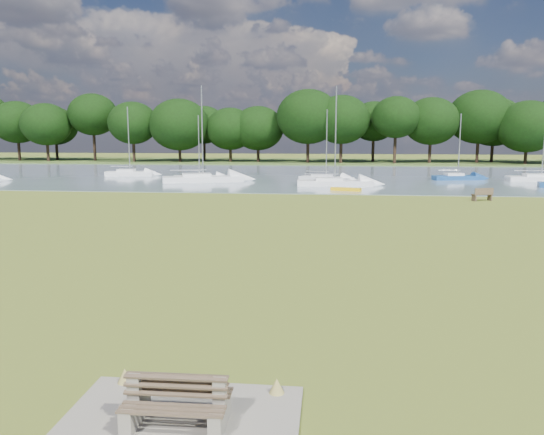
# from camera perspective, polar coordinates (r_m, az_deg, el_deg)

# --- Properties ---
(ground) EXTENTS (220.00, 220.00, 0.00)m
(ground) POSITION_cam_1_polar(r_m,az_deg,el_deg) (23.01, -0.31, -3.73)
(ground) COLOR olive
(river) EXTENTS (220.00, 40.00, 0.10)m
(river) POSITION_cam_1_polar(r_m,az_deg,el_deg) (64.55, 3.94, 4.52)
(river) COLOR slate
(river) RESTS_ON ground
(far_bank) EXTENTS (220.00, 20.00, 0.40)m
(far_bank) POSITION_cam_1_polar(r_m,az_deg,el_deg) (94.46, 4.68, 5.95)
(far_bank) COLOR #4C6626
(far_bank) RESTS_ON ground
(concrete_pad) EXTENTS (4.20, 3.20, 0.10)m
(concrete_pad) POSITION_cam_1_polar(r_m,az_deg,el_deg) (10.04, -10.10, -21.26)
(concrete_pad) COLOR gray
(concrete_pad) RESTS_ON ground
(bench_pair) EXTENTS (1.81, 1.09, 0.97)m
(bench_pair) POSITION_cam_1_polar(r_m,az_deg,el_deg) (9.82, -10.17, -19.02)
(bench_pair) COLOR gray
(bench_pair) RESTS_ON concrete_pad
(riverbank_bench) EXTENTS (1.68, 1.04, 1.00)m
(riverbank_bench) POSITION_cam_1_polar(r_m,az_deg,el_deg) (43.24, 21.73, 2.32)
(riverbank_bench) COLOR brown
(riverbank_bench) RESTS_ON ground
(kayak) EXTENTS (2.77, 1.37, 0.27)m
(kayak) POSITION_cam_1_polar(r_m,az_deg,el_deg) (47.36, 7.96, 3.03)
(kayak) COLOR yellow
(kayak) RESTS_ON river
(tree_line) EXTENTS (138.72, 9.92, 12.01)m
(tree_line) POSITION_cam_1_polar(r_m,az_deg,el_deg) (90.44, 3.21, 10.33)
(tree_line) COLOR black
(tree_line) RESTS_ON far_bank
(sailboat_1) EXTENTS (6.99, 2.08, 8.77)m
(sailboat_1) POSITION_cam_1_polar(r_m,az_deg,el_deg) (63.16, 26.93, 3.92)
(sailboat_1) COLOR white
(sailboat_1) RESTS_ON river
(sailboat_3) EXTENTS (5.56, 2.58, 7.11)m
(sailboat_3) POSITION_cam_1_polar(r_m,az_deg,el_deg) (61.25, 19.30, 4.25)
(sailboat_3) COLOR navy
(sailboat_3) RESTS_ON river
(sailboat_4) EXTENTS (5.81, 2.03, 8.10)m
(sailboat_4) POSITION_cam_1_polar(r_m,az_deg,el_deg) (65.78, -15.08, 4.78)
(sailboat_4) COLOR white
(sailboat_4) RESTS_ON river
(sailboat_5) EXTENTS (8.66, 4.86, 9.85)m
(sailboat_5) POSITION_cam_1_polar(r_m,az_deg,el_deg) (56.05, -7.53, 4.36)
(sailboat_5) COLOR white
(sailboat_5) RESTS_ON river
(sailboat_7) EXTENTS (7.35, 2.49, 9.45)m
(sailboat_7) POSITION_cam_1_polar(r_m,az_deg,el_deg) (51.74, 6.67, 3.94)
(sailboat_7) COLOR white
(sailboat_7) RESTS_ON river
(sailboat_8) EXTENTS (5.96, 3.88, 7.49)m
(sailboat_8) POSITION_cam_1_polar(r_m,az_deg,el_deg) (56.92, 5.77, 4.35)
(sailboat_8) COLOR white
(sailboat_8) RESTS_ON river
(sailboat_9) EXTENTS (5.85, 2.22, 6.91)m
(sailboat_9) POSITION_cam_1_polar(r_m,az_deg,el_deg) (58.24, -7.87, 4.43)
(sailboat_9) COLOR white
(sailboat_9) RESTS_ON river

